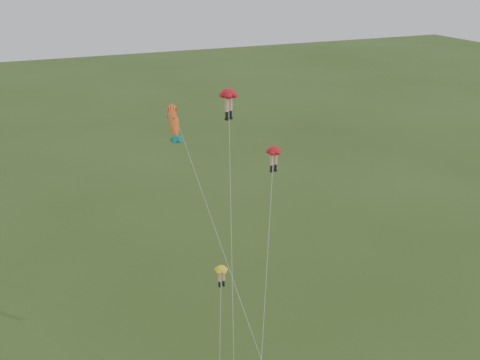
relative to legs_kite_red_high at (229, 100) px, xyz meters
name	(u,v)px	position (x,y,z in m)	size (l,w,h in m)	color
legs_kite_red_high	(229,100)	(0.00, 0.00, 0.00)	(4.02, 9.22, 19.92)	red
legs_kite_red_mid	(274,157)	(3.27, -1.23, -4.61)	(5.80, 9.50, 15.26)	red
legs_kite_yellow	(221,277)	(-3.54, -7.31, -10.30)	(2.06, 3.63, 9.52)	yellow
fish_kite	(174,122)	(-3.63, 2.42, -1.89)	(3.69, 14.38, 18.58)	gold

